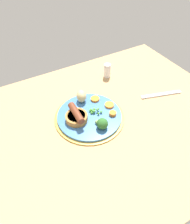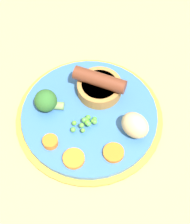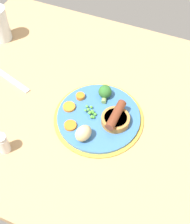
{
  "view_description": "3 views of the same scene",
  "coord_description": "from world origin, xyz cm",
  "px_view_note": "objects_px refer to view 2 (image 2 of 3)",
  "views": [
    {
      "loc": [
        24.66,
        41.88,
        59.01
      ],
      "look_at": [
        -0.3,
        -2.3,
        6.99
      ],
      "focal_mm": 32.0,
      "sensor_mm": 36.0,
      "label": 1
    },
    {
      "loc": [
        -31.67,
        -16.44,
        60.98
      ],
      "look_at": [
        0.99,
        -5.34,
        5.69
      ],
      "focal_mm": 60.0,
      "sensor_mm": 36.0,
      "label": 2
    },
    {
      "loc": [
        20.07,
        -53.23,
        78.27
      ],
      "look_at": [
        0.1,
        -4.72,
        6.46
      ],
      "focal_mm": 50.0,
      "sensor_mm": 36.0,
      "label": 3
    }
  ],
  "objects_px": {
    "potato_chunk_0": "(135,124)",
    "carrot_slice_3": "(114,153)",
    "broccoli_floret_near": "(46,101)",
    "carrot_slice_0": "(74,159)",
    "dinner_plate": "(89,116)",
    "sausage_pudding": "(99,86)",
    "carrot_slice_2": "(48,141)",
    "pea_pile": "(86,122)"
  },
  "relations": [
    {
      "from": "pea_pile",
      "to": "broccoli_floret_near",
      "type": "xyz_separation_m",
      "value": [
        0.01,
        0.08,
        0.01
      ]
    },
    {
      "from": "broccoli_floret_near",
      "to": "carrot_slice_2",
      "type": "height_order",
      "value": "broccoli_floret_near"
    },
    {
      "from": "carrot_slice_3",
      "to": "potato_chunk_0",
      "type": "bearing_deg",
      "value": -21.26
    },
    {
      "from": "dinner_plate",
      "to": "carrot_slice_2",
      "type": "xyz_separation_m",
      "value": [
        -0.08,
        0.05,
        0.01
      ]
    },
    {
      "from": "dinner_plate",
      "to": "pea_pile",
      "type": "bearing_deg",
      "value": -175.75
    },
    {
      "from": "pea_pile",
      "to": "broccoli_floret_near",
      "type": "bearing_deg",
      "value": 80.23
    },
    {
      "from": "dinner_plate",
      "to": "sausage_pudding",
      "type": "relative_size",
      "value": 2.74
    },
    {
      "from": "dinner_plate",
      "to": "broccoli_floret_near",
      "type": "relative_size",
      "value": 5.05
    },
    {
      "from": "broccoli_floret_near",
      "to": "carrot_slice_0",
      "type": "distance_m",
      "value": 0.12
    },
    {
      "from": "sausage_pudding",
      "to": "broccoli_floret_near",
      "type": "xyz_separation_m",
      "value": [
        -0.06,
        0.08,
        0.0
      ]
    },
    {
      "from": "carrot_slice_3",
      "to": "sausage_pudding",
      "type": "bearing_deg",
      "value": 28.88
    },
    {
      "from": "sausage_pudding",
      "to": "dinner_plate",
      "type": "bearing_deg",
      "value": -89.22
    },
    {
      "from": "broccoli_floret_near",
      "to": "potato_chunk_0",
      "type": "bearing_deg",
      "value": 167.4
    },
    {
      "from": "dinner_plate",
      "to": "carrot_slice_0",
      "type": "relative_size",
      "value": 7.25
    },
    {
      "from": "dinner_plate",
      "to": "sausage_pudding",
      "type": "bearing_deg",
      "value": -1.76
    },
    {
      "from": "potato_chunk_0",
      "to": "pea_pile",
      "type": "bearing_deg",
      "value": 101.27
    },
    {
      "from": "pea_pile",
      "to": "dinner_plate",
      "type": "bearing_deg",
      "value": 4.25
    },
    {
      "from": "dinner_plate",
      "to": "broccoli_floret_near",
      "type": "height_order",
      "value": "broccoli_floret_near"
    },
    {
      "from": "carrot_slice_0",
      "to": "carrot_slice_3",
      "type": "xyz_separation_m",
      "value": [
        0.03,
        -0.06,
        -0.0
      ]
    },
    {
      "from": "pea_pile",
      "to": "carrot_slice_2",
      "type": "distance_m",
      "value": 0.07
    },
    {
      "from": "potato_chunk_0",
      "to": "carrot_slice_0",
      "type": "xyz_separation_m",
      "value": [
        -0.09,
        0.08,
        -0.02
      ]
    },
    {
      "from": "carrot_slice_3",
      "to": "pea_pile",
      "type": "bearing_deg",
      "value": 59.08
    },
    {
      "from": "broccoli_floret_near",
      "to": "carrot_slice_3",
      "type": "relative_size",
      "value": 1.48
    },
    {
      "from": "potato_chunk_0",
      "to": "carrot_slice_3",
      "type": "relative_size",
      "value": 1.42
    },
    {
      "from": "sausage_pudding",
      "to": "carrot_slice_0",
      "type": "distance_m",
      "value": 0.15
    },
    {
      "from": "pea_pile",
      "to": "carrot_slice_2",
      "type": "xyz_separation_m",
      "value": [
        -0.05,
        0.05,
        -0.0
      ]
    },
    {
      "from": "broccoli_floret_near",
      "to": "carrot_slice_3",
      "type": "height_order",
      "value": "broccoli_floret_near"
    },
    {
      "from": "sausage_pudding",
      "to": "potato_chunk_0",
      "type": "bearing_deg",
      "value": -32.88
    },
    {
      "from": "potato_chunk_0",
      "to": "carrot_slice_2",
      "type": "relative_size",
      "value": 1.91
    },
    {
      "from": "pea_pile",
      "to": "carrot_slice_0",
      "type": "xyz_separation_m",
      "value": [
        -0.07,
        -0.0,
        -0.01
      ]
    },
    {
      "from": "sausage_pudding",
      "to": "broccoli_floret_near",
      "type": "distance_m",
      "value": 0.1
    },
    {
      "from": "sausage_pudding",
      "to": "carrot_slice_2",
      "type": "distance_m",
      "value": 0.14
    },
    {
      "from": "broccoli_floret_near",
      "to": "carrot_slice_2",
      "type": "xyz_separation_m",
      "value": [
        -0.07,
        -0.03,
        -0.01
      ]
    },
    {
      "from": "broccoli_floret_near",
      "to": "carrot_slice_0",
      "type": "height_order",
      "value": "broccoli_floret_near"
    },
    {
      "from": "sausage_pudding",
      "to": "broccoli_floret_near",
      "type": "relative_size",
      "value": 1.84
    },
    {
      "from": "sausage_pudding",
      "to": "carrot_slice_3",
      "type": "relative_size",
      "value": 2.73
    },
    {
      "from": "dinner_plate",
      "to": "carrot_slice_3",
      "type": "xyz_separation_m",
      "value": [
        -0.06,
        -0.06,
        0.01
      ]
    },
    {
      "from": "broccoli_floret_near",
      "to": "carrot_slice_2",
      "type": "bearing_deg",
      "value": 99.99
    },
    {
      "from": "dinner_plate",
      "to": "potato_chunk_0",
      "type": "distance_m",
      "value": 0.09
    },
    {
      "from": "broccoli_floret_near",
      "to": "potato_chunk_0",
      "type": "height_order",
      "value": "potato_chunk_0"
    },
    {
      "from": "sausage_pudding",
      "to": "broccoli_floret_near",
      "type": "height_order",
      "value": "sausage_pudding"
    },
    {
      "from": "carrot_slice_2",
      "to": "carrot_slice_3",
      "type": "distance_m",
      "value": 0.11
    }
  ]
}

